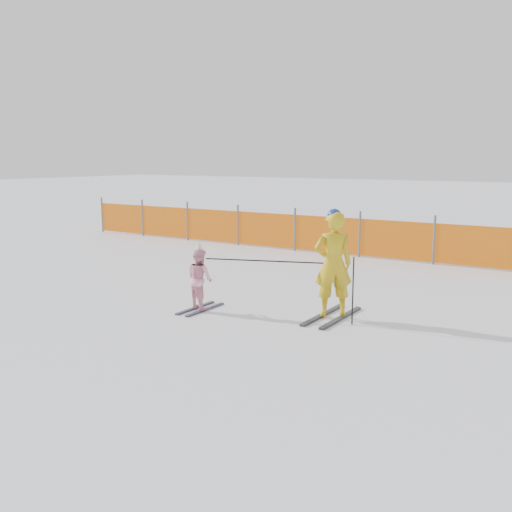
{
  "coord_description": "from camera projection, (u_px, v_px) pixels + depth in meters",
  "views": [
    {
      "loc": [
        5.22,
        -7.64,
        2.67
      ],
      "look_at": [
        0.0,
        0.5,
        1.0
      ],
      "focal_mm": 40.0,
      "sensor_mm": 36.0,
      "label": 1
    }
  ],
  "objects": [
    {
      "name": "ground",
      "position": [
        240.0,
        319.0,
        9.57
      ],
      "size": [
        120.0,
        120.0,
        0.0
      ],
      "primitive_type": "plane",
      "color": "white",
      "rests_on": "ground"
    },
    {
      "name": "adult",
      "position": [
        333.0,
        264.0,
        9.5
      ],
      "size": [
        0.77,
        1.52,
        1.85
      ],
      "color": "black",
      "rests_on": "ground"
    },
    {
      "name": "child",
      "position": [
        200.0,
        278.0,
        10.06
      ],
      "size": [
        0.62,
        1.04,
        1.25
      ],
      "color": "black",
      "rests_on": "ground"
    },
    {
      "name": "ski_poles",
      "position": [
        294.0,
        271.0,
        9.54
      ],
      "size": [
        2.54,
        0.74,
        1.12
      ],
      "color": "black",
      "rests_on": "ground"
    },
    {
      "name": "safety_fence",
      "position": [
        272.0,
        230.0,
        16.91
      ],
      "size": [
        14.52,
        0.06,
        1.25
      ],
      "color": "#595960",
      "rests_on": "ground"
    }
  ]
}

